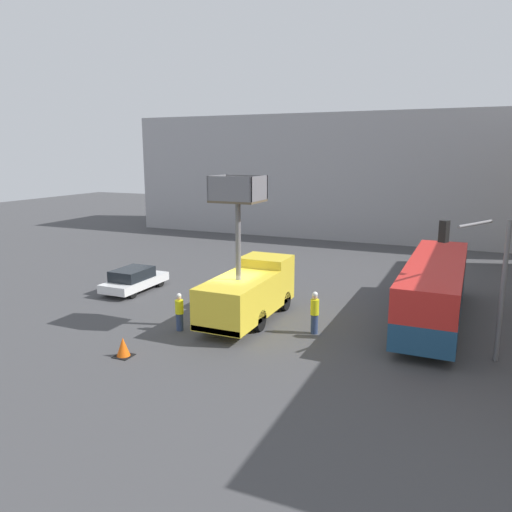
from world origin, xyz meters
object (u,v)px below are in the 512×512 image
at_px(city_bus, 435,286).
at_px(traffic_light_pole, 480,263).
at_px(road_worker_near_truck, 179,312).
at_px(traffic_cone_near_truck, 123,347).
at_px(utility_truck, 249,289).
at_px(parked_car_curbside, 134,279).
at_px(road_worker_directing, 315,312).

distance_m(city_bus, traffic_light_pole, 4.40).
distance_m(road_worker_near_truck, traffic_cone_near_truck, 3.51).
distance_m(utility_truck, traffic_light_pole, 10.18).
bearing_deg(city_bus, traffic_light_pole, -133.11).
xyz_separation_m(traffic_light_pole, traffic_cone_near_truck, (-12.70, -5.94, -3.35)).
relative_size(traffic_light_pole, road_worker_near_truck, 3.16).
height_order(traffic_light_pole, road_worker_near_truck, traffic_light_pole).
distance_m(traffic_light_pole, road_worker_near_truck, 12.81).
bearing_deg(traffic_light_pole, traffic_cone_near_truck, -154.93).
bearing_deg(parked_car_curbside, traffic_cone_near_truck, -55.32).
distance_m(traffic_light_pole, parked_car_curbside, 18.59).
relative_size(road_worker_directing, traffic_cone_near_truck, 2.46).
height_order(utility_truck, traffic_cone_near_truck, utility_truck).
xyz_separation_m(city_bus, road_worker_directing, (-4.71, -3.91, -0.77)).
distance_m(city_bus, road_worker_directing, 6.17).
height_order(city_bus, traffic_cone_near_truck, city_bus).
bearing_deg(traffic_cone_near_truck, traffic_light_pole, 25.07).
bearing_deg(city_bus, road_worker_near_truck, 139.60).
distance_m(traffic_light_pole, road_worker_directing, 7.07).
xyz_separation_m(utility_truck, parked_car_curbside, (-8.28, 2.00, -0.87)).
height_order(utility_truck, road_worker_directing, utility_truck).
height_order(utility_truck, parked_car_curbside, utility_truck).
bearing_deg(traffic_light_pole, parked_car_curbside, 173.58).
bearing_deg(road_worker_directing, parked_car_curbside, -17.21).
xyz_separation_m(city_bus, road_worker_near_truck, (-10.44, -6.00, -0.88)).
bearing_deg(city_bus, parked_car_curbside, 114.75).
xyz_separation_m(road_worker_directing, traffic_cone_near_truck, (-6.19, -5.52, -0.61)).
bearing_deg(parked_car_curbside, road_worker_near_truck, -37.22).
bearing_deg(road_worker_near_truck, parked_car_curbside, -94.44).
height_order(road_worker_near_truck, traffic_cone_near_truck, road_worker_near_truck).
height_order(city_bus, traffic_light_pole, traffic_light_pole).
height_order(city_bus, road_worker_directing, city_bus).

